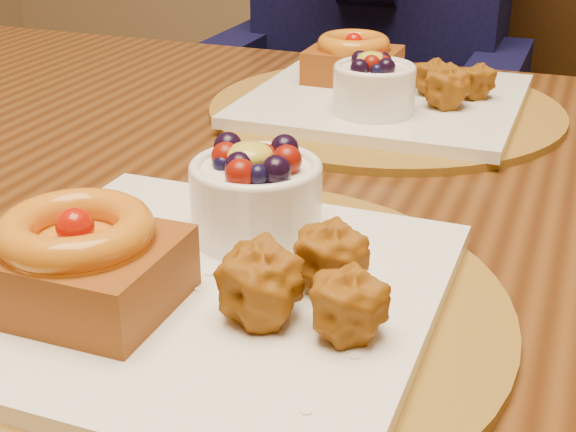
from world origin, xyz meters
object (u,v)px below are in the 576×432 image
object	(u,v)px
dining_table	(317,264)
chair_far	(434,193)
place_setting_near	(201,272)
place_setting_far	(383,94)

from	to	relation	value
dining_table	chair_far	bearing A→B (deg)	91.22
place_setting_near	place_setting_far	world-z (taller)	place_setting_near
dining_table	place_setting_near	xyz separation A→B (m)	(-0.00, -0.22, 0.10)
dining_table	place_setting_near	world-z (taller)	place_setting_near
dining_table	place_setting_far	distance (m)	0.24
place_setting_far	chair_far	bearing A→B (deg)	91.55
dining_table	chair_far	distance (m)	0.68
dining_table	place_setting_near	size ratio (longest dim) A/B	4.21
place_setting_far	chair_far	world-z (taller)	chair_far
place_setting_far	dining_table	bearing A→B (deg)	-89.45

